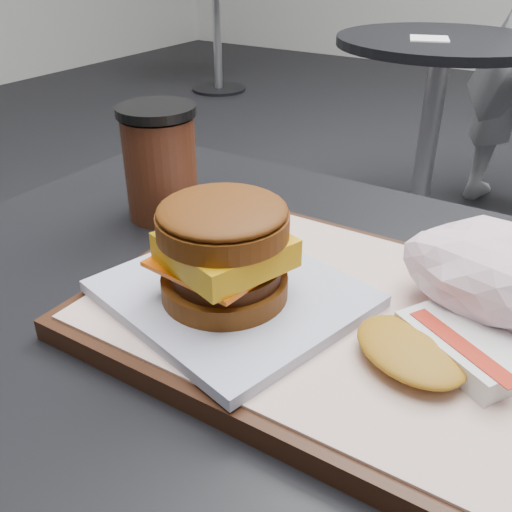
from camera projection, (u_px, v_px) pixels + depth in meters
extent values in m
cube|color=black|center=(286.00, 330.00, 0.50)|extent=(0.80, 0.60, 0.04)
cube|color=black|center=(332.00, 318.00, 0.46)|extent=(0.38, 0.28, 0.02)
cube|color=beige|center=(333.00, 308.00, 0.46)|extent=(0.36, 0.26, 0.00)
cube|color=silver|center=(232.00, 294.00, 0.46)|extent=(0.23, 0.21, 0.01)
cylinder|color=#60320D|center=(225.00, 285.00, 0.45)|extent=(0.12, 0.12, 0.02)
cylinder|color=#351607|center=(226.00, 271.00, 0.44)|extent=(0.10, 0.10, 0.01)
cube|color=#E65907|center=(221.00, 259.00, 0.44)|extent=(0.10, 0.10, 0.00)
cube|color=#E6AC0E|center=(225.00, 249.00, 0.43)|extent=(0.10, 0.10, 0.02)
cylinder|color=brown|center=(223.00, 224.00, 0.42)|extent=(0.12, 0.12, 0.02)
ellipsoid|color=#66330E|center=(222.00, 210.00, 0.42)|extent=(0.12, 0.12, 0.02)
cube|color=silver|center=(465.00, 345.00, 0.40)|extent=(0.11, 0.09, 0.02)
cube|color=#B22617|center=(462.00, 346.00, 0.38)|extent=(0.08, 0.06, 0.00)
ellipsoid|color=#B87F1D|center=(410.00, 350.00, 0.39)|extent=(0.10, 0.09, 0.01)
cylinder|color=#401C0F|center=(161.00, 168.00, 0.62)|extent=(0.08, 0.08, 0.11)
cylinder|color=black|center=(156.00, 110.00, 0.59)|extent=(0.08, 0.08, 0.01)
cylinder|color=black|center=(413.00, 237.00, 2.23)|extent=(0.44, 0.44, 0.02)
cylinder|color=#A5A5AA|center=(427.00, 148.00, 2.06)|extent=(0.07, 0.07, 0.70)
cylinder|color=black|center=(443.00, 42.00, 1.87)|extent=(0.70, 0.70, 0.03)
cube|color=white|center=(429.00, 39.00, 1.83)|extent=(0.15, 0.15, 0.00)
cylinder|color=black|center=(219.00, 89.00, 4.33)|extent=(0.40, 0.40, 0.02)
cylinder|color=#A5A5AA|center=(217.00, 39.00, 4.15)|extent=(0.06, 0.06, 0.70)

